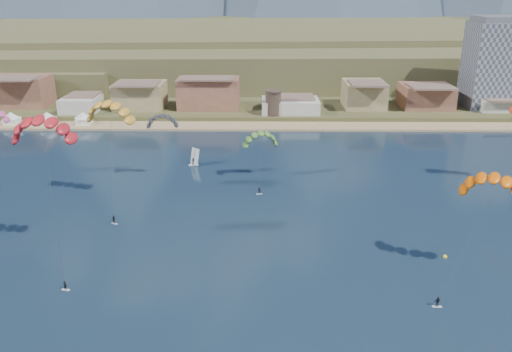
# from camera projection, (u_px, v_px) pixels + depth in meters

# --- Properties ---
(ground) EXTENTS (2400.00, 2400.00, 0.00)m
(ground) POSITION_uv_depth(u_px,v_px,m) (253.00, 322.00, 72.81)
(ground) COLOR black
(ground) RESTS_ON ground
(beach) EXTENTS (2200.00, 12.00, 0.90)m
(beach) POSITION_uv_depth(u_px,v_px,m) (259.00, 126.00, 172.08)
(beach) COLOR tan
(beach) RESTS_ON ground
(land) EXTENTS (2200.00, 900.00, 4.00)m
(land) POSITION_uv_depth(u_px,v_px,m) (261.00, 25.00, 597.71)
(land) COLOR brown
(land) RESTS_ON ground
(foothills) EXTENTS (940.00, 210.00, 18.00)m
(foothills) POSITION_uv_depth(u_px,v_px,m) (301.00, 52.00, 287.31)
(foothills) COLOR brown
(foothills) RESTS_ON ground
(town) EXTENTS (400.00, 24.00, 12.00)m
(town) POSITION_uv_depth(u_px,v_px,m) (147.00, 93.00, 184.80)
(town) COLOR beige
(town) RESTS_ON ground
(apartment_tower) EXTENTS (20.00, 16.00, 32.00)m
(apartment_tower) POSITION_uv_depth(u_px,v_px,m) (496.00, 63.00, 185.68)
(apartment_tower) COLOR gray
(apartment_tower) RESTS_ON ground
(watchtower) EXTENTS (5.82, 5.82, 8.60)m
(watchtower) POSITION_uv_depth(u_px,v_px,m) (273.00, 103.00, 177.39)
(watchtower) COLOR #47382D
(watchtower) RESTS_ON ground
(beach_tents) EXTENTS (43.40, 6.40, 5.00)m
(beach_tents) POSITION_uv_depth(u_px,v_px,m) (28.00, 115.00, 171.68)
(beach_tents) COLOR white
(beach_tents) RESTS_ON ground
(kitesurfer_red) EXTENTS (10.88, 12.87, 26.87)m
(kitesurfer_red) POSITION_uv_depth(u_px,v_px,m) (42.00, 125.00, 81.79)
(kitesurfer_red) COLOR silver
(kitesurfer_red) RESTS_ON ground
(kitesurfer_yellow) EXTENTS (11.57, 15.05, 24.07)m
(kitesurfer_yellow) POSITION_uv_depth(u_px,v_px,m) (109.00, 109.00, 106.00)
(kitesurfer_yellow) COLOR silver
(kitesurfer_yellow) RESTS_ON ground
(kitesurfer_orange) EXTENTS (16.42, 14.93, 20.82)m
(kitesurfer_orange) POSITION_uv_depth(u_px,v_px,m) (494.00, 182.00, 80.32)
(kitesurfer_orange) COLOR silver
(kitesurfer_orange) RESTS_ON ground
(kitesurfer_green) EXTENTS (9.56, 12.87, 14.30)m
(kitesurfer_green) POSITION_uv_depth(u_px,v_px,m) (260.00, 137.00, 122.28)
(kitesurfer_green) COLOR silver
(kitesurfer_green) RESTS_ON ground
(distant_kite_dark) EXTENTS (7.95, 6.01, 18.15)m
(distant_kite_dark) POSITION_uv_depth(u_px,v_px,m) (162.00, 118.00, 119.08)
(distant_kite_dark) COLOR #262626
(distant_kite_dark) RESTS_ON ground
(windsurfer) EXTENTS (2.64, 2.90, 4.52)m
(windsurfer) POSITION_uv_depth(u_px,v_px,m) (194.00, 160.00, 135.22)
(windsurfer) COLOR silver
(windsurfer) RESTS_ON ground
(buoy) EXTENTS (0.75, 0.75, 0.75)m
(buoy) POSITION_uv_depth(u_px,v_px,m) (445.00, 257.00, 90.01)
(buoy) COLOR yellow
(buoy) RESTS_ON ground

